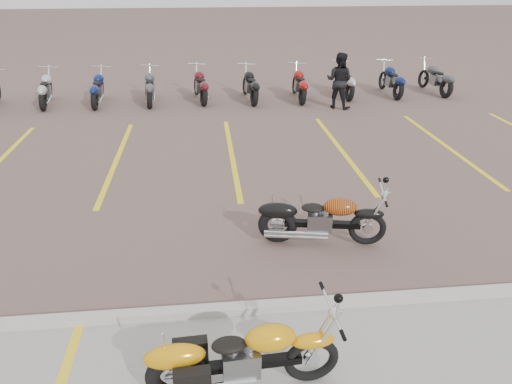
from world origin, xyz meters
The scene contains 7 objects.
ground centered at (0.00, 0.00, 0.00)m, with size 100.00×100.00×0.00m, color brown.
curb centered at (0.00, -2.00, 0.06)m, with size 60.00×0.18×0.12m, color #ADAAA3.
parking_stripes centered at (0.00, 4.00, 0.00)m, with size 38.00×5.50×0.01m, color yellow, non-canonical shape.
yellow_cruiser centered at (-0.37, -3.29, 0.42)m, with size 2.05×0.33×0.84m.
flame_cruiser centered at (1.13, -0.34, 0.42)m, with size 2.04×0.52×0.85m.
person_b centered at (3.63, 7.96, 0.86)m, with size 0.84×0.65×1.73m, color black.
bg_bike_row centered at (-0.74, 9.30, 0.55)m, with size 17.24×2.03×1.10m.
Camera 1 is at (-0.63, -7.27, 4.15)m, focal length 35.00 mm.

